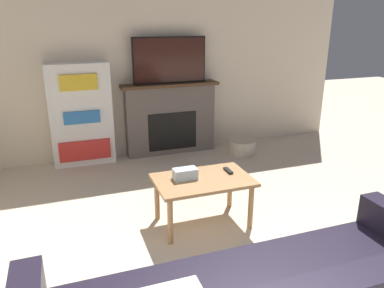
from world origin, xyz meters
TOP-DOWN VIEW (x-y plane):
  - wall_back at (0.00, 4.39)m, footprint 6.11×0.06m
  - fireplace at (0.33, 4.25)m, footprint 1.38×0.28m
  - tv at (0.33, 4.23)m, footprint 1.03×0.03m
  - coffee_table at (0.04, 2.20)m, footprint 0.90×0.58m
  - tissue_box at (-0.12, 2.26)m, footprint 0.22×0.12m
  - remote_control at (0.33, 2.27)m, footprint 0.04×0.15m
  - bookshelf at (-0.90, 4.23)m, footprint 0.80×0.29m
  - storage_basket at (1.29, 3.84)m, footprint 0.40×0.40m

SIDE VIEW (x-z plane):
  - storage_basket at x=1.29m, z-range 0.00..0.21m
  - coffee_table at x=0.04m, z-range 0.17..0.64m
  - remote_control at x=0.33m, z-range 0.47..0.49m
  - fireplace at x=0.33m, z-range 0.00..1.03m
  - tissue_box at x=-0.12m, z-range 0.47..0.57m
  - bookshelf at x=-0.90m, z-range 0.00..1.35m
  - tv at x=0.33m, z-range 1.02..1.65m
  - wall_back at x=0.00m, z-range 0.00..2.70m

